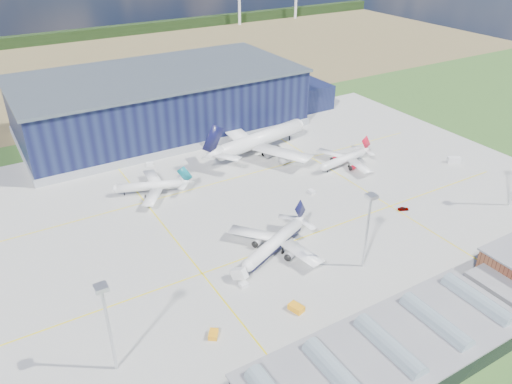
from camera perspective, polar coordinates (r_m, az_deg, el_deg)
name	(u,v)px	position (r m, az deg, el deg)	size (l,w,h in m)	color
ground	(274,226)	(157.95, 2.12, -3.88)	(600.00, 600.00, 0.00)	#2F521E
apron	(258,211)	(165.08, 0.24, -2.24)	(220.00, 160.00, 0.08)	#A3A29D
farmland	(90,66)	(349.20, -18.41, 13.50)	(600.00, 220.00, 0.01)	olive
treeline	(62,37)	(424.89, -21.32, 16.19)	(600.00, 8.00, 8.00)	black
hangar	(166,103)	(231.14, -10.24, 9.94)	(145.00, 62.00, 26.10)	#101336
glass_concourse	(400,350)	(117.37, 16.09, -16.95)	(78.00, 23.00, 8.60)	black
light_mast_west	(106,315)	(107.92, -16.73, -13.30)	(2.60, 2.60, 23.00)	silver
light_mast_center	(368,219)	(135.49, 12.73, -3.08)	(2.60, 2.60, 23.00)	silver
airliner_navy	(274,238)	(143.06, 2.11, -5.23)	(32.65, 31.94, 10.65)	white
airliner_red	(344,155)	(195.93, 10.06, 4.15)	(28.38, 27.76, 9.25)	white
airliner_widebody	(260,132)	(203.43, 0.50, 6.91)	(54.91, 53.71, 17.90)	white
airliner_regional	(149,182)	(177.39, -12.12, 1.15)	(28.46, 27.84, 9.28)	white
gse_tug_a	(296,308)	(127.23, 4.62, -13.06)	(2.35, 3.84, 1.60)	#FEA016
gse_tug_b	(213,334)	(120.99, -4.90, -15.91)	(2.03, 3.05, 1.32)	#FEA016
gse_cart_a	(312,192)	(176.75, 6.37, 0.05)	(1.78, 2.67, 1.16)	white
gse_van_b	(454,160)	(212.18, 21.69, 3.42)	(2.28, 4.98, 2.28)	white
gse_tug_c	(246,148)	(208.63, -1.13, 5.02)	(1.96, 3.14, 1.38)	#FEA016
gse_cart_b	(150,164)	(199.46, -12.03, 3.14)	(1.89, 2.84, 1.23)	white
gse_van_c	(491,255)	(158.32, 25.31, -6.48)	(2.37, 4.94, 2.37)	white
airstair	(239,276)	(135.17, -1.95, -9.62)	(1.85, 4.62, 2.95)	white
car_a	(403,209)	(172.56, 16.49, -1.84)	(1.45, 3.60, 1.23)	#99999E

